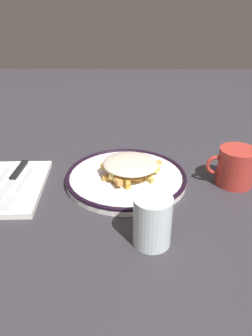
{
  "coord_description": "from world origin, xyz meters",
  "views": [
    {
      "loc": [
        -0.01,
        0.65,
        0.39
      ],
      "look_at": [
        0.0,
        0.0,
        0.03
      ],
      "focal_mm": 34.29,
      "sensor_mm": 36.0,
      "label": 1
    }
  ],
  "objects_px": {
    "fries_heap": "(130,166)",
    "knife": "(13,179)",
    "napkin": "(10,187)",
    "fork": "(20,186)",
    "water_glass": "(152,221)",
    "plate": "(126,177)",
    "coffee_mug": "(235,167)"
  },
  "relations": [
    {
      "from": "fries_heap",
      "to": "knife",
      "type": "xyz_separation_m",
      "value": [
        0.27,
        0.02,
        -0.02
      ]
    },
    {
      "from": "napkin",
      "to": "fork",
      "type": "relative_size",
      "value": 1.27
    },
    {
      "from": "knife",
      "to": "water_glass",
      "type": "relative_size",
      "value": 2.29
    },
    {
      "from": "fries_heap",
      "to": "fork",
      "type": "xyz_separation_m",
      "value": [
        0.24,
        0.05,
        -0.02
      ]
    },
    {
      "from": "plate",
      "to": "knife",
      "type": "height_order",
      "value": "knife"
    },
    {
      "from": "fork",
      "to": "plate",
      "type": "bearing_deg",
      "value": -167.59
    },
    {
      "from": "coffee_mug",
      "to": "plate",
      "type": "bearing_deg",
      "value": -1.78
    },
    {
      "from": "knife",
      "to": "water_glass",
      "type": "xyz_separation_m",
      "value": [
        -0.31,
        0.19,
        0.03
      ]
    },
    {
      "from": "fork",
      "to": "water_glass",
      "type": "bearing_deg",
      "value": 150.33
    },
    {
      "from": "fork",
      "to": "coffee_mug",
      "type": "relative_size",
      "value": 1.59
    },
    {
      "from": "fork",
      "to": "knife",
      "type": "height_order",
      "value": "knife"
    },
    {
      "from": "plate",
      "to": "napkin",
      "type": "xyz_separation_m",
      "value": [
        0.26,
        0.04,
        -0.0
      ]
    },
    {
      "from": "water_glass",
      "to": "coffee_mug",
      "type": "relative_size",
      "value": 0.83
    },
    {
      "from": "plate",
      "to": "water_glass",
      "type": "xyz_separation_m",
      "value": [
        -0.05,
        0.21,
        0.04
      ]
    },
    {
      "from": "plate",
      "to": "fork",
      "type": "height_order",
      "value": "plate"
    },
    {
      "from": "fork",
      "to": "coffee_mug",
      "type": "xyz_separation_m",
      "value": [
        -0.48,
        -0.04,
        0.03
      ]
    },
    {
      "from": "knife",
      "to": "coffee_mug",
      "type": "relative_size",
      "value": 1.9
    },
    {
      "from": "plate",
      "to": "coffee_mug",
      "type": "height_order",
      "value": "coffee_mug"
    },
    {
      "from": "plate",
      "to": "fork",
      "type": "distance_m",
      "value": 0.24
    },
    {
      "from": "fries_heap",
      "to": "napkin",
      "type": "bearing_deg",
      "value": 8.36
    },
    {
      "from": "napkin",
      "to": "water_glass",
      "type": "relative_size",
      "value": 2.45
    },
    {
      "from": "knife",
      "to": "coffee_mug",
      "type": "height_order",
      "value": "coffee_mug"
    },
    {
      "from": "coffee_mug",
      "to": "knife",
      "type": "bearing_deg",
      "value": 1.41
    },
    {
      "from": "napkin",
      "to": "water_glass",
      "type": "distance_m",
      "value": 0.35
    },
    {
      "from": "knife",
      "to": "plate",
      "type": "bearing_deg",
      "value": -175.56
    },
    {
      "from": "plate",
      "to": "coffee_mug",
      "type": "bearing_deg",
      "value": 178.22
    },
    {
      "from": "fork",
      "to": "knife",
      "type": "xyz_separation_m",
      "value": [
        0.03,
        -0.03,
        0.0
      ]
    },
    {
      "from": "fork",
      "to": "knife",
      "type": "relative_size",
      "value": 0.84
    },
    {
      "from": "napkin",
      "to": "knife",
      "type": "bearing_deg",
      "value": -93.04
    },
    {
      "from": "water_glass",
      "to": "fork",
      "type": "bearing_deg",
      "value": -29.67
    },
    {
      "from": "plate",
      "to": "knife",
      "type": "bearing_deg",
      "value": 4.44
    },
    {
      "from": "fork",
      "to": "coffee_mug",
      "type": "distance_m",
      "value": 0.48
    }
  ]
}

